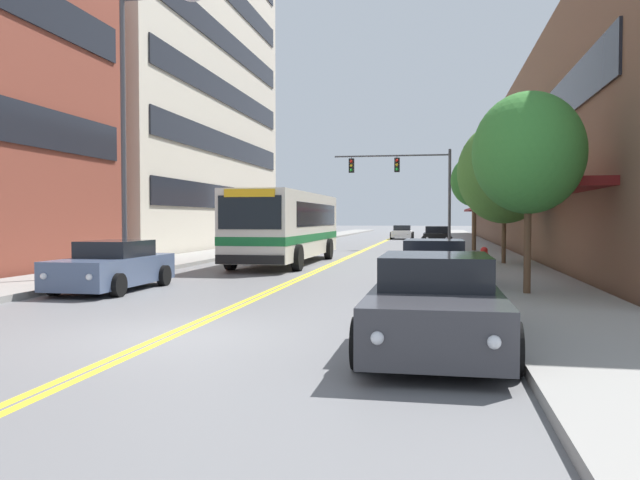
{
  "coord_description": "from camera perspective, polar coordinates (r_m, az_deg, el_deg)",
  "views": [
    {
      "loc": [
        4.41,
        -9.75,
        1.98
      ],
      "look_at": [
        -0.91,
        18.61,
        0.97
      ],
      "focal_mm": 35.0,
      "sensor_mm": 36.0,
      "label": 1
    }
  ],
  "objects": [
    {
      "name": "car_slate_blue_parked_left_far",
      "position": [
        18.06,
        -18.39,
        -2.37
      ],
      "size": [
        1.99,
        4.46,
        1.36
      ],
      "color": "#475675",
      "rests_on": "ground_plane"
    },
    {
      "name": "car_silver_parked_left_mid",
      "position": [
        42.88,
        -1.21,
        0.14
      ],
      "size": [
        2.06,
        4.36,
        1.28
      ],
      "color": "#B7B7BC",
      "rests_on": "ground_plane"
    },
    {
      "name": "car_white_moving_lead",
      "position": [
        59.87,
        7.53,
        0.68
      ],
      "size": [
        2.1,
        4.6,
        1.31
      ],
      "color": "white",
      "rests_on": "ground_plane"
    },
    {
      "name": "ground_plane",
      "position": [
        47.0,
        5.22,
        -0.42
      ],
      "size": [
        240.0,
        240.0,
        0.0
      ],
      "primitive_type": "plane",
      "color": "slate"
    },
    {
      "name": "sidewalk_left",
      "position": [
        48.16,
        -3.1,
        -0.26
      ],
      "size": [
        3.01,
        106.0,
        0.16
      ],
      "color": "gray",
      "rests_on": "ground_plane"
    },
    {
      "name": "centre_line",
      "position": [
        46.99,
        5.22,
        -0.42
      ],
      "size": [
        0.34,
        106.0,
        0.01
      ],
      "color": "yellow",
      "rests_on": "ground_plane"
    },
    {
      "name": "traffic_signal_mast",
      "position": [
        40.43,
        8.09,
        5.67
      ],
      "size": [
        7.46,
        0.38,
        6.35
      ],
      "color": "#47474C",
      "rests_on": "ground_plane"
    },
    {
      "name": "car_black_parked_right_mid",
      "position": [
        46.83,
        10.64,
        0.33
      ],
      "size": [
        2.18,
        4.29,
        1.39
      ],
      "color": "black",
      "rests_on": "ground_plane"
    },
    {
      "name": "street_tree_right_far",
      "position": [
        36.12,
        13.94,
        5.25
      ],
      "size": [
        2.63,
        2.63,
        5.37
      ],
      "color": "brown",
      "rests_on": "sidewalk_right"
    },
    {
      "name": "storefront_row_right",
      "position": [
        47.57,
        20.78,
        5.43
      ],
      "size": [
        9.1,
        68.0,
        9.87
      ],
      "color": "brown",
      "rests_on": "ground_plane"
    },
    {
      "name": "office_tower_left",
      "position": [
        44.64,
        -16.18,
        18.65
      ],
      "size": [
        12.08,
        24.1,
        29.66
      ],
      "color": "beige",
      "rests_on": "ground_plane"
    },
    {
      "name": "street_tree_right_near",
      "position": [
        15.94,
        18.52,
        7.54
      ],
      "size": [
        2.67,
        2.67,
        4.85
      ],
      "color": "brown",
      "rests_on": "sidewalk_right"
    },
    {
      "name": "car_dark_grey_parked_right_foreground",
      "position": [
        9.63,
        10.5,
        -5.85
      ],
      "size": [
        2.13,
        4.85,
        1.42
      ],
      "color": "#38383D",
      "rests_on": "ground_plane"
    },
    {
      "name": "sidewalk_right",
      "position": [
        46.86,
        13.78,
        -0.38
      ],
      "size": [
        3.01,
        106.0,
        0.16
      ],
      "color": "gray",
      "rests_on": "ground_plane"
    },
    {
      "name": "car_navy_parked_right_far",
      "position": [
        17.47,
        10.36,
        -2.43
      ],
      "size": [
        2.13,
        4.54,
        1.38
      ],
      "color": "#19234C",
      "rests_on": "ground_plane"
    },
    {
      "name": "city_bus",
      "position": [
        27.37,
        -2.97,
        1.47
      ],
      "size": [
        2.91,
        11.23,
        3.05
      ],
      "color": "silver",
      "rests_on": "ground_plane"
    },
    {
      "name": "street_lamp_left_near",
      "position": [
        20.74,
        -16.67,
        11.13
      ],
      "size": [
        2.71,
        0.28,
        8.95
      ],
      "color": "#47474C",
      "rests_on": "ground_plane"
    },
    {
      "name": "street_tree_right_mid",
      "position": [
        26.19,
        16.52,
        5.96
      ],
      "size": [
        3.74,
        3.74,
        5.72
      ],
      "color": "brown",
      "rests_on": "sidewalk_right"
    },
    {
      "name": "fire_hydrant",
      "position": [
        21.22,
        14.76,
        -1.79
      ],
      "size": [
        0.35,
        0.27,
        0.88
      ],
      "color": "red",
      "rests_on": "sidewalk_right"
    }
  ]
}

